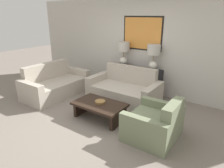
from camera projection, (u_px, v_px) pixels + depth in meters
The scene contains 10 objects.
ground_plane at pixel (91, 122), 4.32m from camera, with size 20.00×20.00×0.00m, color slate.
back_wall at pixel (143, 47), 5.67m from camera, with size 7.96×0.12×2.65m.
console_table at pixel (137, 81), 5.78m from camera, with size 1.43×0.38×0.77m.
table_lamp_left at pixel (124, 51), 5.76m from camera, with size 0.35×0.35×0.69m.
table_lamp_right at pixel (154, 54), 5.26m from camera, with size 0.35×0.35×0.69m.
couch_by_back_wall at pixel (124, 90), 5.28m from camera, with size 1.84×0.94×0.89m.
couch_by_side at pixel (55, 85), 5.68m from camera, with size 0.94×1.84×0.89m.
coffee_table at pixel (99, 107), 4.37m from camera, with size 1.12×0.68×0.37m.
decorative_bowl at pixel (100, 102), 4.36m from camera, with size 0.23×0.23×0.04m.
armchair_near_back_wall at pixel (155, 124), 3.70m from camera, with size 0.88×0.98×0.79m.
Camera 1 is at (2.55, -2.86, 2.21)m, focal length 32.00 mm.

